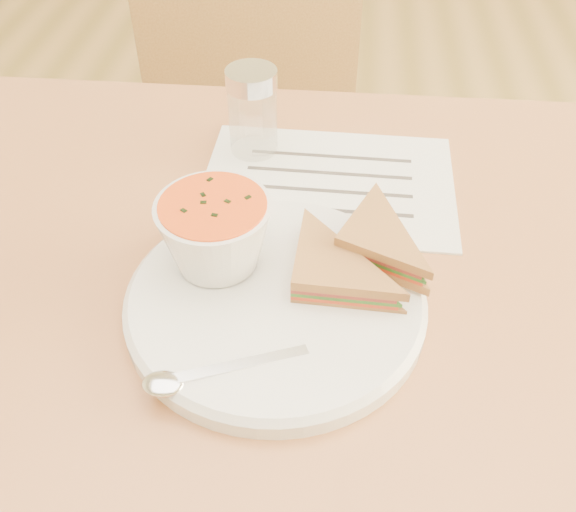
# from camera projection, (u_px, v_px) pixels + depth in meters

# --- Properties ---
(dining_table) EXTENTS (1.00, 0.70, 0.75)m
(dining_table) POSITION_uv_depth(u_px,v_px,m) (266.00, 445.00, 0.92)
(dining_table) COLOR #965C2E
(dining_table) RESTS_ON floor
(chair_far) EXTENTS (0.55, 0.55, 0.96)m
(chair_far) POSITION_uv_depth(u_px,v_px,m) (277.00, 180.00, 1.21)
(chair_far) COLOR brown
(chair_far) RESTS_ON floor
(plate) EXTENTS (0.34, 0.34, 0.02)m
(plate) POSITION_uv_depth(u_px,v_px,m) (276.00, 302.00, 0.61)
(plate) COLOR white
(plate) RESTS_ON dining_table
(soup_bowl) EXTENTS (0.13, 0.13, 0.08)m
(soup_bowl) POSITION_uv_depth(u_px,v_px,m) (216.00, 236.00, 0.61)
(soup_bowl) COLOR white
(soup_bowl) RESTS_ON plate
(sandwich_half_a) EXTENTS (0.11, 0.11, 0.03)m
(sandwich_half_a) POSITION_uv_depth(u_px,v_px,m) (290.00, 295.00, 0.58)
(sandwich_half_a) COLOR #9D5E37
(sandwich_half_a) RESTS_ON plate
(sandwich_half_b) EXTENTS (0.13, 0.13, 0.03)m
(sandwich_half_b) POSITION_uv_depth(u_px,v_px,m) (334.00, 249.00, 0.61)
(sandwich_half_b) COLOR #9D5E37
(sandwich_half_b) RESTS_ON plate
(spoon) EXTENTS (0.18, 0.10, 0.01)m
(spoon) POSITION_uv_depth(u_px,v_px,m) (225.00, 369.00, 0.54)
(spoon) COLOR silver
(spoon) RESTS_ON plate
(paper_menu) EXTENTS (0.30, 0.22, 0.00)m
(paper_menu) POSITION_uv_depth(u_px,v_px,m) (328.00, 183.00, 0.75)
(paper_menu) COLOR white
(paper_menu) RESTS_ON dining_table
(condiment_shaker) EXTENTS (0.08, 0.08, 0.11)m
(condiment_shaker) POSITION_uv_depth(u_px,v_px,m) (253.00, 112.00, 0.77)
(condiment_shaker) COLOR silver
(condiment_shaker) RESTS_ON dining_table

